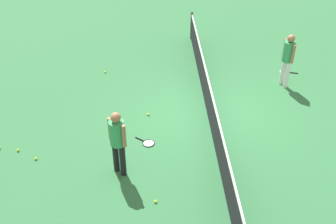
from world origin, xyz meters
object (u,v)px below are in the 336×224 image
Objects in this scene: tennis_racket_far_player at (285,72)px; tennis_ball_near_player at (18,150)px; tennis_ball_midcourt at (36,159)px; player_near_side at (117,138)px; tennis_ball_stray_left at (148,114)px; tennis_ball_stray_right at (155,201)px; player_far_side at (288,56)px; tennis_racket_near_player at (148,143)px; tennis_ball_baseline at (105,72)px.

tennis_ball_near_player reaches higher than tennis_racket_far_player.
player_near_side is at bearing 75.52° from tennis_ball_midcourt.
tennis_ball_stray_left is 1.00× the size of tennis_ball_stray_right.
tennis_ball_near_player is 0.62m from tennis_ball_midcourt.
player_far_side is 2.99× the size of tennis_racket_near_player.
tennis_racket_near_player is at bearing 147.84° from player_near_side.
player_near_side is at bearing -16.60° from tennis_ball_stray_left.
tennis_ball_stray_left is at bearing 113.15° from tennis_ball_near_player.
tennis_racket_near_player is 3.97m from tennis_ball_baseline.
player_near_side reaches higher than tennis_racket_near_player.
tennis_racket_far_player is 7.06m from tennis_ball_stray_right.
tennis_racket_near_player is 2.78m from tennis_ball_midcourt.
player_near_side reaches higher than tennis_ball_stray_right.
tennis_ball_baseline is at bearing 154.12° from tennis_ball_near_player.
tennis_ball_midcourt is 3.27m from tennis_ball_stray_right.
tennis_racket_far_player is 9.20× the size of tennis_ball_stray_left.
player_far_side is at bearing 138.98° from tennis_ball_stray_right.
tennis_ball_stray_left is 3.28m from tennis_ball_stray_right.
player_near_side reaches higher than tennis_ball_baseline.
tennis_ball_midcourt is at bearing -17.97° from tennis_ball_baseline.
player_far_side reaches higher than tennis_ball_baseline.
tennis_ball_stray_right is (1.54, 2.89, 0.00)m from tennis_ball_midcourt.
tennis_ball_midcourt and tennis_ball_stray_left have the same top height.
tennis_racket_far_player is at bearing 141.28° from tennis_ball_stray_right.
player_far_side is at bearing 110.74° from tennis_ball_near_player.
tennis_racket_far_player is 8.31m from tennis_ball_midcourt.
tennis_ball_near_player reaches higher than tennis_racket_near_player.
player_far_side reaches higher than tennis_ball_midcourt.
player_near_side is at bearing -49.20° from tennis_racket_far_player.
tennis_ball_midcourt is at bearing -61.48° from tennis_racket_far_player.
tennis_ball_stray_left is (-1.74, 2.76, 0.00)m from tennis_ball_midcourt.
tennis_racket_far_player is 9.20× the size of tennis_ball_midcourt.
player_far_side is 8.09m from tennis_ball_near_player.
tennis_ball_baseline is 2.85m from tennis_ball_stray_left.
tennis_racket_far_player is at bearing 118.52° from tennis_ball_midcourt.
player_near_side reaches higher than tennis_ball_midcourt.
tennis_ball_stray_left and tennis_ball_stray_right have the same top height.
tennis_racket_far_player is at bearing 130.80° from player_near_side.
tennis_ball_stray_left is at bearing -63.86° from tennis_racket_far_player.
tennis_ball_stray_left reaches higher than tennis_racket_near_player.
player_near_side is 25.76× the size of tennis_ball_baseline.
tennis_racket_near_player is at bearing -1.20° from tennis_ball_stray_left.
tennis_ball_midcourt is at bearing -104.48° from player_near_side.
player_near_side is 1.58m from tennis_racket_near_player.
tennis_ball_stray_right is (5.76, 1.52, 0.00)m from tennis_ball_baseline.
tennis_racket_far_player is 8.62m from tennis_ball_near_player.
player_near_side is 25.76× the size of tennis_ball_stray_left.
tennis_ball_stray_right reaches higher than tennis_racket_near_player.
tennis_ball_near_player is 1.00× the size of tennis_ball_stray_left.
player_near_side is 2.91m from tennis_ball_near_player.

